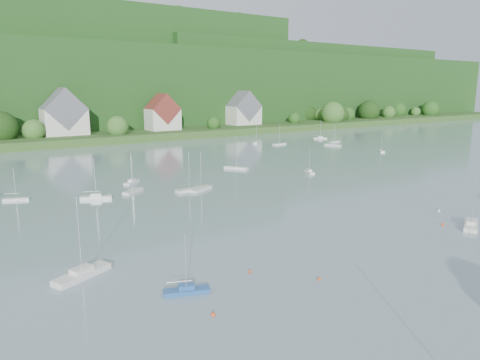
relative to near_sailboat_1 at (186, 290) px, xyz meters
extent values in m
cube|color=#2A511E|center=(15.95, 154.00, 1.11)|extent=(600.00, 60.00, 3.00)
cube|color=#133912|center=(15.95, 229.00, 19.61)|extent=(620.00, 160.00, 40.00)
cube|color=#133912|center=(25.95, 224.00, 27.61)|extent=(240.00, 130.00, 60.00)
cube|color=#133912|center=(175.95, 209.00, 21.61)|extent=(200.00, 110.00, 48.00)
sphere|color=#224F17|center=(234.77, 150.53, 5.94)|extent=(10.24, 10.24, 10.24)
sphere|color=#2D5820|center=(157.45, 134.23, 6.80)|extent=(12.88, 12.88, 12.88)
sphere|color=black|center=(155.30, 151.94, 6.01)|extent=(10.46, 10.46, 10.46)
sphere|color=#224F17|center=(134.38, 138.91, 4.71)|extent=(6.45, 6.45, 6.45)
sphere|color=#2D5820|center=(244.13, 143.88, 4.68)|extent=(6.37, 6.37, 6.37)
sphere|color=black|center=(167.96, 148.01, 6.08)|extent=(10.68, 10.68, 10.68)
sphere|color=black|center=(193.85, 140.43, 6.79)|extent=(12.85, 12.85, 12.85)
sphere|color=#2D5820|center=(9.16, 137.89, 5.27)|extent=(8.19, 8.19, 8.19)
sphere|color=#2D5820|center=(169.91, 144.36, 6.02)|extent=(10.50, 10.50, 10.50)
sphere|color=black|center=(168.72, 138.28, 5.23)|extent=(8.05, 8.05, 8.05)
sphere|color=#2D5820|center=(62.80, 146.09, 6.56)|extent=(12.16, 12.16, 12.16)
sphere|color=#2D5820|center=(38.94, 133.94, 5.45)|extent=(8.73, 8.73, 8.73)
sphere|color=#224F17|center=(214.59, 141.76, 5.12)|extent=(7.74, 7.74, 7.74)
sphere|color=#224F17|center=(174.99, 140.11, 5.48)|extent=(8.84, 8.84, 8.84)
sphere|color=#224F17|center=(251.81, 138.25, 6.28)|extent=(11.28, 11.28, 11.28)
sphere|color=#224F17|center=(83.79, 135.69, 4.64)|extent=(6.24, 6.24, 6.24)
sphere|color=black|center=(105.38, 148.54, 5.26)|extent=(8.16, 8.16, 8.16)
sphere|color=#2D5820|center=(160.72, 146.33, 5.24)|extent=(8.09, 8.09, 8.09)
sphere|color=#2D5820|center=(213.09, 141.30, 5.25)|extent=(8.14, 8.14, 8.14)
sphere|color=black|center=(-1.05, 140.36, 6.48)|extent=(11.92, 11.92, 11.92)
sphere|color=#224F17|center=(55.45, 209.03, 59.86)|extent=(12.83, 12.83, 12.83)
sphere|color=#224F17|center=(17.06, 233.66, 59.84)|extent=(12.73, 12.73, 12.73)
sphere|color=#224F17|center=(99.35, 198.54, 59.62)|extent=(11.50, 11.50, 11.50)
sphere|color=#224F17|center=(76.66, 228.89, 60.17)|extent=(14.65, 14.65, 14.65)
sphere|color=#2D5820|center=(55.20, 185.30, 59.70)|extent=(11.95, 11.95, 11.95)
sphere|color=#224F17|center=(135.39, 192.58, 59.32)|extent=(9.76, 9.76, 9.76)
sphere|color=black|center=(12.48, 197.31, 59.05)|extent=(8.21, 8.21, 8.21)
sphere|color=#2D5820|center=(130.46, 196.98, 59.18)|extent=(9.00, 9.00, 9.00)
sphere|color=#224F17|center=(116.98, 211.98, 59.01)|extent=(8.03, 8.03, 8.03)
sphere|color=#2D5820|center=(192.60, 212.31, 47.27)|extent=(9.52, 9.52, 9.52)
sphere|color=#2D5820|center=(249.15, 213.01, 47.21)|extent=(9.12, 9.12, 9.12)
sphere|color=#2D5820|center=(116.43, 212.36, 48.23)|extent=(14.97, 14.97, 14.97)
sphere|color=black|center=(177.87, 182.86, 46.92)|extent=(7.52, 7.52, 7.52)
sphere|color=#224F17|center=(94.62, 209.82, 47.32)|extent=(9.78, 9.78, 9.78)
sphere|color=#224F17|center=(135.64, 208.71, 47.71)|extent=(12.02, 12.02, 12.02)
sphere|color=black|center=(153.85, 190.03, 47.63)|extent=(11.57, 11.57, 11.57)
sphere|color=#224F17|center=(138.38, 176.74, 47.82)|extent=(12.65, 12.65, 12.65)
sphere|color=#2D5820|center=(158.59, 182.37, 47.06)|extent=(8.28, 8.28, 8.28)
sphere|color=black|center=(183.85, 218.31, 46.92)|extent=(7.47, 7.47, 7.47)
sphere|color=#2D5820|center=(115.09, 201.23, 47.27)|extent=(9.48, 9.48, 9.48)
sphere|color=black|center=(205.39, 225.22, 41.08)|extent=(8.43, 8.43, 8.43)
sphere|color=black|center=(198.02, 198.68, 41.98)|extent=(13.54, 13.54, 13.54)
sphere|color=black|center=(134.62, 206.36, 42.25)|extent=(15.08, 15.08, 15.08)
sphere|color=#2D5820|center=(124.36, 222.03, 42.41)|extent=(15.99, 15.99, 15.99)
sphere|color=black|center=(12.25, 226.21, 42.36)|extent=(15.72, 15.72, 15.72)
sphere|color=#2D5820|center=(234.36, 255.50, 42.09)|extent=(14.17, 14.17, 14.17)
sphere|color=#224F17|center=(26.84, 221.93, 41.45)|extent=(10.54, 10.54, 10.54)
sphere|color=black|center=(249.05, 188.00, 42.08)|extent=(14.14, 14.14, 14.14)
cube|color=silver|center=(20.95, 142.00, 7.61)|extent=(16.00, 11.00, 10.00)
cube|color=slate|center=(20.95, 142.00, 12.61)|extent=(16.00, 11.44, 16.00)
cube|color=silver|center=(60.95, 140.00, 7.11)|extent=(13.00, 10.00, 9.00)
cube|color=maroon|center=(60.95, 140.00, 11.61)|extent=(13.00, 10.40, 13.00)
cube|color=silver|center=(105.95, 144.00, 7.11)|extent=(15.00, 10.00, 9.00)
cube|color=slate|center=(105.95, 144.00, 11.61)|extent=(15.00, 10.40, 15.00)
cube|color=#265499|center=(0.00, 0.00, -0.15)|extent=(4.95, 2.92, 0.48)
cube|color=#265499|center=(0.00, 0.00, 0.34)|extent=(1.90, 1.46, 0.50)
cylinder|color=silver|center=(0.00, 0.00, 3.08)|extent=(0.10, 0.10, 5.98)
cylinder|color=silver|center=(-0.67, 0.25, 0.99)|extent=(2.50, 0.99, 0.08)
cube|color=silver|center=(46.53, -4.30, -0.06)|extent=(6.70, 4.73, 0.66)
cube|color=silver|center=(46.53, -4.30, 0.52)|extent=(2.65, 2.23, 0.50)
cylinder|color=silver|center=(46.53, -4.30, 4.40)|extent=(0.10, 0.10, 8.26)
cylinder|color=silver|center=(45.65, -4.76, 1.17)|extent=(3.25, 1.77, 0.08)
cube|color=silver|center=(-7.91, 10.14, -0.04)|extent=(7.09, 4.73, 0.69)
cube|color=silver|center=(-7.91, 10.14, 0.55)|extent=(2.77, 2.27, 0.50)
cylinder|color=silver|center=(-7.91, 10.14, 4.63)|extent=(0.10, 0.10, 8.66)
cylinder|color=silver|center=(-8.84, 9.70, 1.20)|extent=(3.48, 1.71, 0.08)
sphere|color=#DE4C1D|center=(13.81, -5.31, -0.39)|extent=(0.39, 0.39, 0.39)
sphere|color=#DE4C1D|center=(43.85, -1.34, -0.39)|extent=(0.49, 0.49, 0.49)
sphere|color=#DE4C1D|center=(8.55, 0.62, -0.39)|extent=(0.40, 0.40, 0.40)
sphere|color=white|center=(50.67, 3.68, -0.39)|extent=(0.45, 0.45, 0.45)
sphere|color=#DE4C1D|center=(-0.06, -5.57, -0.39)|extent=(0.44, 0.44, 0.44)
cube|color=silver|center=(111.80, 96.19, -0.11)|extent=(5.74, 4.25, 0.57)
cube|color=silver|center=(111.80, 96.19, 0.43)|extent=(2.29, 1.97, 0.50)
cylinder|color=silver|center=(111.80, 96.19, 3.75)|extent=(0.10, 0.10, 7.14)
cylinder|color=silver|center=(111.06, 96.63, 1.08)|extent=(2.76, 1.65, 0.08)
cube|color=silver|center=(24.43, 40.76, -0.09)|extent=(6.05, 4.15, 0.59)
cylinder|color=silver|center=(24.43, 40.76, 3.91)|extent=(0.10, 0.10, 7.42)
cylinder|color=silver|center=(23.64, 40.36, 1.10)|extent=(2.95, 1.54, 0.08)
cube|color=silver|center=(108.19, 84.28, -0.15)|extent=(4.81, 1.55, 0.48)
cylinder|color=silver|center=(108.19, 84.28, 3.06)|extent=(0.10, 0.10, 5.95)
cylinder|color=silver|center=(107.48, 84.24, 0.98)|extent=(2.62, 0.20, 0.08)
cube|color=silver|center=(80.71, 98.51, -0.08)|extent=(5.47, 5.63, 0.61)
cylinder|color=silver|center=(80.71, 98.51, 4.06)|extent=(0.10, 0.10, 7.67)
cylinder|color=silver|center=(80.08, 97.84, 1.12)|extent=(2.38, 2.50, 0.08)
cube|color=silver|center=(56.23, 42.47, -0.16)|extent=(2.99, 4.84, 0.47)
cube|color=silver|center=(56.23, 42.47, 0.33)|extent=(1.47, 1.87, 0.50)
cylinder|color=silver|center=(56.23, 42.47, 3.01)|extent=(0.10, 0.10, 5.86)
cylinder|color=silver|center=(55.97, 41.81, 0.98)|extent=(1.05, 2.42, 0.08)
cube|color=silver|center=(-8.78, 52.92, -0.16)|extent=(4.81, 2.83, 0.46)
cylinder|color=silver|center=(-8.78, 52.92, 2.98)|extent=(0.10, 0.10, 5.81)
cylinder|color=silver|center=(-9.44, 53.16, 0.97)|extent=(2.43, 0.96, 0.08)
cube|color=silver|center=(11.98, 46.88, -0.11)|extent=(5.39, 4.62, 0.56)
cylinder|color=silver|center=(11.98, 46.88, 3.66)|extent=(0.10, 0.10, 6.98)
cylinder|color=silver|center=(11.31, 46.38, 1.07)|extent=(2.49, 1.92, 0.08)
cube|color=silver|center=(14.91, 55.37, -0.13)|extent=(4.76, 4.51, 0.51)
cube|color=silver|center=(14.91, 55.37, 0.37)|extent=(2.00, 1.95, 0.50)
cylinder|color=silver|center=(14.91, 55.37, 3.32)|extent=(0.10, 0.10, 6.41)
cylinder|color=silver|center=(14.34, 54.85, 1.02)|extent=(2.14, 1.96, 0.08)
cube|color=silver|center=(4.16, 45.65, -0.10)|extent=(6.02, 3.83, 0.59)
cube|color=silver|center=(4.16, 45.65, 0.44)|extent=(2.34, 1.87, 0.50)
cylinder|color=silver|center=(4.16, 45.65, 3.85)|extent=(0.10, 0.10, 7.32)
cylinder|color=silver|center=(3.36, 46.00, 1.09)|extent=(2.99, 1.35, 0.08)
cube|color=silver|center=(85.09, 90.04, -0.11)|extent=(5.83, 2.16, 0.57)
cylinder|color=silver|center=(85.09, 90.04, 3.74)|extent=(0.10, 0.10, 7.12)
cylinder|color=silver|center=(84.25, 89.96, 1.08)|extent=(3.12, 0.39, 0.08)
cube|color=silver|center=(99.66, 76.96, -0.09)|extent=(3.51, 6.24, 0.60)
cylinder|color=silver|center=(99.66, 76.96, 3.97)|extent=(0.10, 0.10, 7.52)
cylinder|color=silver|center=(99.37, 77.82, 1.11)|extent=(1.13, 3.16, 0.08)
cube|color=silver|center=(101.84, 56.92, -0.14)|extent=(4.30, 4.71, 0.50)
cylinder|color=silver|center=(101.84, 56.92, 3.23)|extent=(0.10, 0.10, 6.25)
cylinder|color=silver|center=(101.36, 56.35, 1.01)|extent=(1.84, 2.15, 0.08)
cube|color=silver|center=(44.00, 57.14, -0.07)|extent=(4.93, 6.33, 0.64)
cylinder|color=silver|center=(44.00, 57.14, 4.23)|extent=(0.10, 0.10, 7.96)
cylinder|color=silver|center=(43.49, 57.95, 1.15)|extent=(1.95, 3.00, 0.08)
cube|color=silver|center=(22.00, 41.34, -0.09)|extent=(6.18, 2.42, 0.60)
cylinder|color=silver|center=(22.00, 41.34, 3.97)|extent=(0.10, 0.10, 7.52)
cylinder|color=silver|center=(21.11, 41.23, 1.11)|extent=(3.29, 0.49, 0.08)
camera|label=1|loc=(-19.42, -38.81, 20.61)|focal=33.43mm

